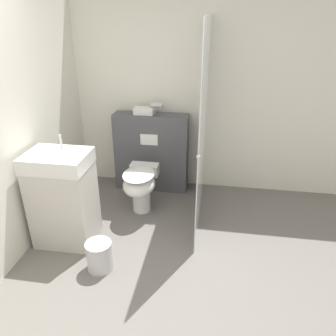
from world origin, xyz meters
The scene contains 9 objects.
ground_plane centered at (0.00, 0.00, 0.00)m, with size 12.00×12.00×0.00m, color slate.
wall_back centered at (0.00, 2.34, 1.25)m, with size 8.00×0.06×2.50m.
partition_panel centered at (-0.33, 2.14, 0.51)m, with size 0.95×0.27×1.02m.
shower_glass centered at (0.35, 1.58, 1.08)m, with size 0.04×1.45×2.15m.
toilet centered at (-0.34, 1.51, 0.36)m, with size 0.37×0.60×0.54m.
sink_vanity centered at (-0.97, 0.88, 0.49)m, with size 0.59×0.45×1.12m.
hair_drier centered at (-0.25, 2.16, 1.13)m, with size 0.17×0.07×0.15m.
folded_towel centered at (-0.42, 2.14, 1.06)m, with size 0.24×0.13×0.08m.
waste_bin centered at (-0.49, 0.50, 0.14)m, with size 0.24×0.24×0.29m.
Camera 1 is at (0.50, -1.74, 2.18)m, focal length 35.00 mm.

